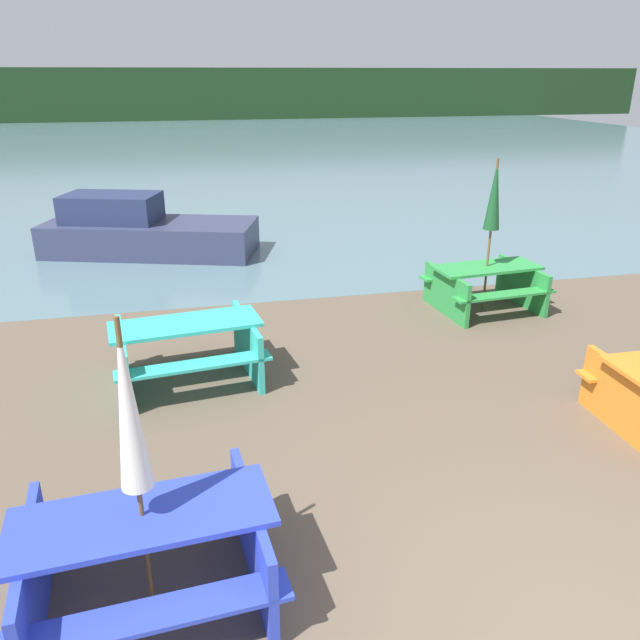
{
  "coord_description": "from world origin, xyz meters",
  "views": [
    {
      "loc": [
        -2.38,
        -2.57,
        3.61
      ],
      "look_at": [
        -0.84,
        4.2,
        0.85
      ],
      "focal_mm": 35.0,
      "sensor_mm": 36.0,
      "label": 1
    }
  ],
  "objects_px": {
    "umbrella_white": "(128,409)",
    "picnic_table_teal": "(187,346)",
    "umbrella_darkgreen": "(494,196)",
    "boat": "(143,231)",
    "picnic_table_blue": "(147,550)",
    "picnic_table_green": "(485,283)"
  },
  "relations": [
    {
      "from": "picnic_table_green",
      "to": "umbrella_white",
      "type": "relative_size",
      "value": 0.81
    },
    {
      "from": "picnic_table_green",
      "to": "picnic_table_blue",
      "type": "bearing_deg",
      "value": -135.51
    },
    {
      "from": "picnic_table_green",
      "to": "umbrella_darkgreen",
      "type": "xyz_separation_m",
      "value": [
        0.0,
        0.0,
        1.4
      ]
    },
    {
      "from": "picnic_table_green",
      "to": "umbrella_darkgreen",
      "type": "bearing_deg",
      "value": 0.0
    },
    {
      "from": "picnic_table_teal",
      "to": "umbrella_white",
      "type": "height_order",
      "value": "umbrella_white"
    },
    {
      "from": "picnic_table_blue",
      "to": "picnic_table_teal",
      "type": "height_order",
      "value": "picnic_table_teal"
    },
    {
      "from": "umbrella_darkgreen",
      "to": "boat",
      "type": "xyz_separation_m",
      "value": [
        -5.53,
        4.75,
        -1.37
      ]
    },
    {
      "from": "picnic_table_blue",
      "to": "boat",
      "type": "distance_m",
      "value": 9.83
    },
    {
      "from": "umbrella_darkgreen",
      "to": "boat",
      "type": "height_order",
      "value": "umbrella_darkgreen"
    },
    {
      "from": "picnic_table_blue",
      "to": "picnic_table_green",
      "type": "xyz_separation_m",
      "value": [
        5.16,
        5.07,
        -0.02
      ]
    },
    {
      "from": "picnic_table_green",
      "to": "boat",
      "type": "distance_m",
      "value": 7.29
    },
    {
      "from": "picnic_table_green",
      "to": "umbrella_white",
      "type": "distance_m",
      "value": 7.33
    },
    {
      "from": "picnic_table_teal",
      "to": "picnic_table_green",
      "type": "height_order",
      "value": "picnic_table_teal"
    },
    {
      "from": "picnic_table_blue",
      "to": "umbrella_darkgreen",
      "type": "relative_size",
      "value": 0.79
    },
    {
      "from": "umbrella_white",
      "to": "picnic_table_blue",
      "type": "bearing_deg",
      "value": 26.57
    },
    {
      "from": "picnic_table_teal",
      "to": "boat",
      "type": "distance_m",
      "value": 6.34
    },
    {
      "from": "boat",
      "to": "umbrella_darkgreen",
      "type": "bearing_deg",
      "value": -22.98
    },
    {
      "from": "picnic_table_teal",
      "to": "umbrella_darkgreen",
      "type": "height_order",
      "value": "umbrella_darkgreen"
    },
    {
      "from": "picnic_table_blue",
      "to": "umbrella_darkgreen",
      "type": "xyz_separation_m",
      "value": [
        5.16,
        5.07,
        1.38
      ]
    },
    {
      "from": "umbrella_white",
      "to": "picnic_table_teal",
      "type": "bearing_deg",
      "value": 83.82
    },
    {
      "from": "picnic_table_blue",
      "to": "umbrella_darkgreen",
      "type": "bearing_deg",
      "value": 44.49
    },
    {
      "from": "picnic_table_blue",
      "to": "boat",
      "type": "bearing_deg",
      "value": 92.12
    }
  ]
}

